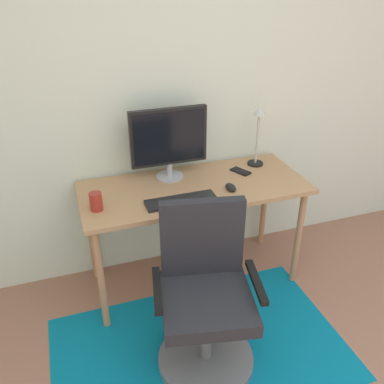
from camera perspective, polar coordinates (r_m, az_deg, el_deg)
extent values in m
cube|color=silver|center=(2.82, 0.58, 14.57)|extent=(6.00, 0.10, 2.60)
cube|color=#096F91|center=(2.61, 1.09, -20.90)|extent=(1.70, 1.04, 0.01)
cube|color=tan|center=(2.64, 0.31, 0.61)|extent=(1.46, 0.62, 0.03)
cylinder|color=tan|center=(2.54, -12.55, -11.87)|extent=(0.04, 0.04, 0.73)
cylinder|color=tan|center=(2.91, 14.57, -6.21)|extent=(0.04, 0.04, 0.73)
cylinder|color=tan|center=(2.94, -13.85, -5.77)|extent=(0.04, 0.04, 0.73)
cylinder|color=tan|center=(3.27, 10.01, -1.56)|extent=(0.04, 0.04, 0.73)
cylinder|color=#B2B2B7|center=(2.74, -3.11, 2.21)|extent=(0.18, 0.18, 0.01)
cylinder|color=#B2B2B7|center=(2.72, -3.14, 3.16)|extent=(0.04, 0.04, 0.09)
cube|color=black|center=(2.63, -3.27, 7.70)|extent=(0.50, 0.04, 0.37)
cube|color=black|center=(2.61, -3.15, 7.55)|extent=(0.46, 0.00, 0.33)
cube|color=black|center=(2.44, -1.52, -1.22)|extent=(0.43, 0.13, 0.02)
ellipsoid|color=black|center=(2.59, 5.41, 0.66)|extent=(0.06, 0.10, 0.03)
cylinder|color=maroon|center=(2.41, -13.23, -1.30)|extent=(0.07, 0.07, 0.11)
cube|color=black|center=(2.83, 6.78, 2.89)|extent=(0.12, 0.16, 0.01)
cylinder|color=black|center=(2.96, 8.80, 3.97)|extent=(0.11, 0.11, 0.01)
cylinder|color=beige|center=(2.89, 9.07, 7.27)|extent=(0.02, 0.02, 0.35)
cone|color=beige|center=(2.82, 9.39, 11.16)|extent=(0.09, 0.09, 0.06)
cylinder|color=slate|center=(2.53, 1.92, -22.20)|extent=(0.54, 0.54, 0.05)
cylinder|color=slate|center=(2.37, 2.01, -18.99)|extent=(0.06, 0.06, 0.37)
cube|color=#232328|center=(2.21, 2.11, -15.05)|extent=(0.56, 0.56, 0.08)
cube|color=#232328|center=(2.20, 1.40, -6.33)|extent=(0.45, 0.15, 0.45)
cube|color=black|center=(2.12, -4.87, -13.44)|extent=(0.11, 0.33, 0.03)
cube|color=black|center=(2.18, 8.95, -12.23)|extent=(0.11, 0.33, 0.03)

